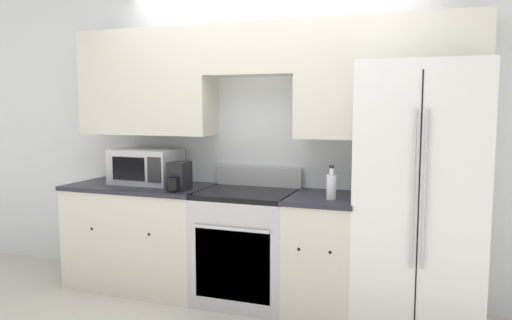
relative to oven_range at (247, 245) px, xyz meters
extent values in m
plane|color=beige|center=(0.08, -0.31, -0.45)|extent=(12.00, 12.00, 0.00)
cube|color=silver|center=(0.08, 0.35, 0.85)|extent=(8.00, 0.06, 2.60)
cube|color=beige|center=(-0.97, 0.15, 1.30)|extent=(1.19, 0.33, 0.88)
cube|color=beige|center=(0.00, 0.15, 1.54)|extent=(0.74, 0.33, 0.40)
cube|color=beige|center=(1.05, 0.15, 1.30)|extent=(1.35, 0.33, 0.88)
cube|color=beige|center=(-0.97, 0.00, -0.02)|extent=(1.19, 0.62, 0.85)
cube|color=#23232D|center=(-0.97, 0.00, 0.42)|extent=(1.22, 0.64, 0.03)
sphere|color=black|center=(-1.24, -0.31, 0.10)|extent=(0.03, 0.03, 0.03)
sphere|color=black|center=(-0.70, -0.31, 0.10)|extent=(0.03, 0.03, 0.03)
cube|color=beige|center=(0.62, 0.00, -0.02)|extent=(0.49, 0.62, 0.85)
cube|color=#23232D|center=(0.62, 0.00, 0.42)|extent=(0.52, 0.64, 0.03)
sphere|color=black|center=(0.51, -0.31, 0.10)|extent=(0.03, 0.03, 0.03)
sphere|color=black|center=(0.73, -0.31, 0.10)|extent=(0.03, 0.03, 0.03)
cube|color=#B7B7BC|center=(0.00, 0.00, -0.03)|extent=(0.74, 0.62, 0.84)
cube|color=black|center=(0.00, -0.30, -0.07)|extent=(0.59, 0.01, 0.54)
cube|color=black|center=(0.00, 0.00, 0.42)|extent=(0.74, 0.62, 0.04)
cube|color=#B7B7BC|center=(0.00, 0.28, 0.52)|extent=(0.74, 0.04, 0.16)
cylinder|color=silver|center=(0.00, -0.33, 0.21)|extent=(0.59, 0.02, 0.02)
cube|color=white|center=(1.29, 0.07, 0.48)|extent=(0.86, 0.76, 1.85)
cube|color=black|center=(1.29, -0.31, 0.48)|extent=(0.01, 0.01, 1.70)
cylinder|color=#B7B7BC|center=(1.26, -0.33, 0.57)|extent=(0.02, 0.02, 1.02)
cylinder|color=#B7B7BC|center=(1.33, -0.33, 0.57)|extent=(0.02, 0.02, 1.02)
cube|color=#B7B7BC|center=(-0.96, 0.09, 0.58)|extent=(0.55, 0.38, 0.30)
cube|color=black|center=(-1.01, -0.11, 0.58)|extent=(0.31, 0.01, 0.19)
cube|color=#262628|center=(-0.77, -0.11, 0.58)|extent=(0.12, 0.01, 0.21)
cylinder|color=silver|center=(0.69, -0.11, 0.52)|extent=(0.07, 0.07, 0.18)
cylinder|color=silver|center=(0.69, -0.11, 0.64)|extent=(0.03, 0.03, 0.05)
cylinder|color=black|center=(0.69, -0.11, 0.67)|extent=(0.03, 0.03, 0.02)
cube|color=black|center=(-0.53, -0.12, 0.55)|extent=(0.14, 0.18, 0.23)
cylinder|color=black|center=(-0.53, -0.22, 0.50)|extent=(0.10, 0.10, 0.10)
camera|label=1|loc=(1.37, -3.61, 1.10)|focal=35.00mm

